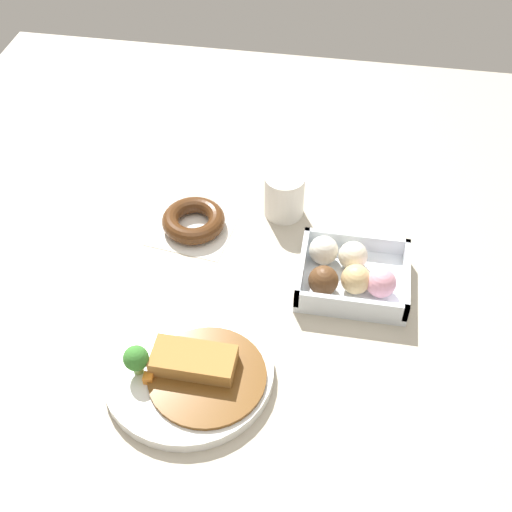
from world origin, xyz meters
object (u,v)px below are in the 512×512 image
curry_plate (189,369)px  donut_box (350,274)px  coffee_mug (284,195)px  chocolate_ring_donut (194,221)px

curry_plate → donut_box: size_ratio=1.40×
curry_plate → coffee_mug: size_ratio=3.00×
donut_box → coffee_mug: bearing=129.6°
curry_plate → coffee_mug: coffee_mug is taller
chocolate_ring_donut → coffee_mug: bearing=23.5°
curry_plate → coffee_mug: (0.08, 0.35, 0.02)m
donut_box → curry_plate: bearing=-135.0°
donut_box → coffee_mug: coffee_mug is taller
chocolate_ring_donut → coffee_mug: 0.16m
curry_plate → chocolate_ring_donut: 0.30m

